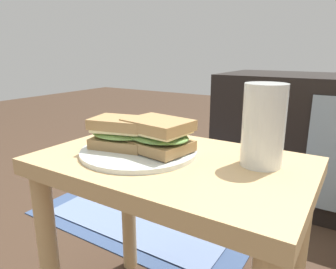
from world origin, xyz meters
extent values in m
cube|color=tan|center=(0.00, 0.00, 0.44)|extent=(0.56, 0.36, 0.04)
cylinder|color=tan|center=(-0.25, -0.14, 0.21)|extent=(0.04, 0.04, 0.43)
cylinder|color=tan|center=(-0.25, 0.14, 0.21)|extent=(0.04, 0.04, 0.43)
cylinder|color=tan|center=(0.25, 0.14, 0.21)|extent=(0.04, 0.04, 0.43)
cube|color=black|center=(0.23, 0.95, 0.29)|extent=(0.96, 0.44, 0.58)
cylinder|color=silver|center=(-0.03, 0.72, 0.41)|extent=(0.08, 0.01, 0.01)
cylinder|color=silver|center=(-0.03, 0.72, 0.19)|extent=(0.08, 0.01, 0.01)
cube|color=#384C72|center=(-0.38, 0.47, 0.00)|extent=(0.91, 0.61, 0.01)
cube|color=slate|center=(-0.38, 0.47, 0.01)|extent=(0.75, 0.50, 0.00)
cylinder|color=silver|center=(-0.08, -0.01, 0.47)|extent=(0.25, 0.25, 0.01)
cube|color=#9E7A4C|center=(-0.12, -0.02, 0.48)|extent=(0.14, 0.11, 0.02)
ellipsoid|color=#729E4C|center=(-0.12, -0.02, 0.50)|extent=(0.15, 0.12, 0.02)
cube|color=beige|center=(-0.12, -0.02, 0.51)|extent=(0.13, 0.11, 0.01)
cube|color=#9E7A4C|center=(-0.12, -0.02, 0.53)|extent=(0.14, 0.11, 0.02)
cube|color=#9E7A4C|center=(-0.03, 0.00, 0.48)|extent=(0.15, 0.12, 0.02)
ellipsoid|color=#608C42|center=(-0.03, 0.00, 0.50)|extent=(0.16, 0.13, 0.02)
cube|color=beige|center=(-0.03, 0.00, 0.51)|extent=(0.13, 0.10, 0.01)
cube|color=#9E7A4C|center=(-0.03, 0.00, 0.53)|extent=(0.14, 0.12, 0.02)
cylinder|color=silver|center=(0.17, 0.06, 0.54)|extent=(0.08, 0.08, 0.16)
cylinder|color=#C67219|center=(0.17, 0.06, 0.53)|extent=(0.07, 0.07, 0.13)
cylinder|color=white|center=(0.17, 0.06, 0.60)|extent=(0.07, 0.07, 0.01)
camera|label=1|loc=(0.32, -0.52, 0.68)|focal=32.98mm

